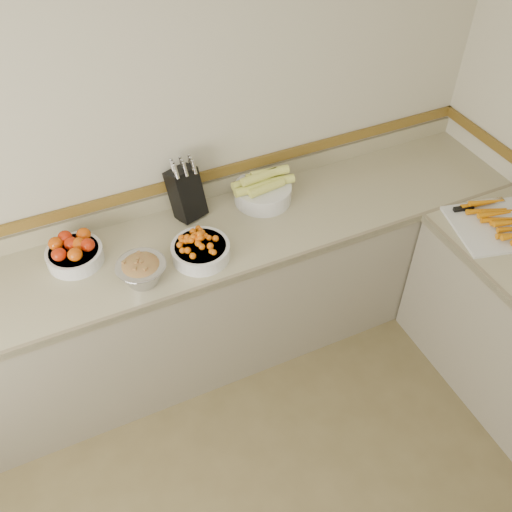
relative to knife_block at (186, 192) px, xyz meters
name	(u,v)px	position (x,y,z in m)	size (l,w,h in m)	color
back_wall	(138,151)	(-0.20, 0.10, 0.25)	(4.00, 4.00, 0.00)	beige
counter_back	(176,307)	(-0.20, -0.22, -0.59)	(4.00, 0.65, 1.08)	tan
knife_block	(186,192)	(0.00, 0.00, 0.00)	(0.20, 0.22, 0.36)	black
tomato_bowl	(74,252)	(-0.63, -0.11, -0.09)	(0.28, 0.28, 0.14)	silver
cherry_tomato_bowl	(200,249)	(-0.06, -0.34, -0.09)	(0.30, 0.30, 0.16)	silver
corn_bowl	(263,190)	(0.42, -0.06, -0.08)	(0.35, 0.32, 0.19)	silver
rhubarb_bowl	(142,271)	(-0.37, -0.38, -0.08)	(0.24, 0.24, 0.14)	#B2B2BA
cutting_board	(502,223)	(1.48, -0.80, -0.13)	(0.60, 0.52, 0.07)	silver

